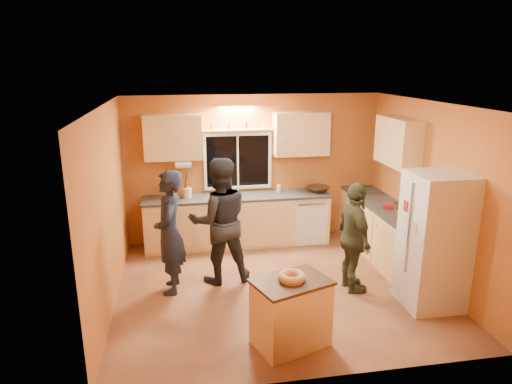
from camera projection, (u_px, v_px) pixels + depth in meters
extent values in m
plane|color=brown|center=(277.00, 287.00, 6.58)|extent=(4.50, 4.50, 0.00)
cube|color=#C16D31|center=(254.00, 169.00, 8.12)|extent=(4.50, 0.04, 2.60)
cube|color=#C16D31|center=(324.00, 262.00, 4.33)|extent=(4.50, 0.04, 2.60)
cube|color=#C16D31|center=(108.00, 210.00, 5.86)|extent=(0.04, 4.00, 2.60)
cube|color=#C16D31|center=(431.00, 193.00, 6.59)|extent=(0.04, 4.00, 2.60)
cube|color=white|center=(280.00, 104.00, 5.87)|extent=(4.50, 4.00, 0.02)
cube|color=black|center=(238.00, 161.00, 8.01)|extent=(1.10, 0.02, 0.90)
cube|color=white|center=(238.00, 161.00, 8.00)|extent=(1.20, 0.04, 1.00)
cube|color=tan|center=(173.00, 137.00, 7.56)|extent=(0.95, 0.33, 0.75)
cube|color=tan|center=(301.00, 134.00, 7.92)|extent=(0.95, 0.33, 0.75)
cube|color=tan|center=(398.00, 142.00, 7.15)|extent=(0.33, 1.00, 0.75)
cylinder|color=silver|center=(183.00, 165.00, 7.60)|extent=(0.27, 0.12, 0.12)
cube|color=tan|center=(238.00, 221.00, 8.02)|extent=(3.20, 0.60, 0.86)
cube|color=#282B2D|center=(237.00, 197.00, 7.89)|extent=(3.24, 0.62, 0.04)
cube|color=tan|center=(361.00, 214.00, 8.39)|extent=(0.60, 0.60, 0.86)
cube|color=#282B2D|center=(363.00, 191.00, 8.27)|extent=(0.62, 0.62, 0.04)
cube|color=tan|center=(391.00, 238.00, 7.25)|extent=(0.60, 1.80, 0.86)
cube|color=#282B2D|center=(393.00, 211.00, 7.13)|extent=(0.62, 1.84, 0.04)
cube|color=silver|center=(435.00, 241.00, 5.88)|extent=(0.72, 0.70, 1.80)
cube|color=tan|center=(291.00, 314.00, 5.15)|extent=(0.93, 0.77, 0.78)
cube|color=black|center=(292.00, 282.00, 5.04)|extent=(0.97, 0.81, 0.04)
torus|color=#B87B4B|center=(292.00, 277.00, 5.02)|extent=(0.31, 0.31, 0.09)
imported|color=black|center=(170.00, 232.00, 6.27)|extent=(0.44, 0.65, 1.74)
imported|color=black|center=(219.00, 221.00, 6.56)|extent=(0.96, 0.78, 1.85)
imported|color=#2F3622|center=(354.00, 238.00, 6.29)|extent=(0.40, 0.93, 1.57)
imported|color=black|center=(318.00, 189.00, 8.12)|extent=(0.52, 0.52, 0.10)
cylinder|color=beige|center=(187.00, 193.00, 7.74)|extent=(0.14, 0.14, 0.17)
imported|color=gray|center=(402.00, 207.00, 6.81)|extent=(0.33, 0.31, 0.29)
cube|color=maroon|center=(388.00, 206.00, 7.18)|extent=(0.20, 0.18, 0.07)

